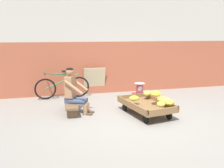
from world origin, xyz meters
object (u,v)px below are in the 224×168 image
(plastic_crate, at_px, (139,98))
(sign_board, at_px, (94,81))
(banana_cart, at_px, (146,105))
(low_bench, at_px, (71,105))
(vendor_seated, at_px, (74,91))
(weighing_scale, at_px, (140,88))
(bicycle_near_left, at_px, (62,87))

(plastic_crate, xyz_separation_m, sign_board, (-1.01, 1.48, 0.29))
(banana_cart, distance_m, low_bench, 1.86)
(vendor_seated, bearing_deg, sign_board, 65.32)
(weighing_scale, bearing_deg, vendor_seated, -168.06)
(weighing_scale, distance_m, sign_board, 1.80)
(plastic_crate, height_order, sign_board, sign_board)
(bicycle_near_left, height_order, sign_board, sign_board)
(banana_cart, xyz_separation_m, sign_board, (-0.81, 2.47, 0.20))
(bicycle_near_left, bearing_deg, weighing_scale, -29.52)
(plastic_crate, relative_size, weighing_scale, 1.20)
(plastic_crate, xyz_separation_m, weighing_scale, (0.00, -0.00, 0.30))
(banana_cart, height_order, plastic_crate, banana_cart)
(banana_cart, relative_size, bicycle_near_left, 0.94)
(low_bench, distance_m, weighing_scale, 2.00)
(vendor_seated, relative_size, weighing_scale, 3.80)
(low_bench, height_order, bicycle_near_left, bicycle_near_left)
(weighing_scale, height_order, sign_board, sign_board)
(banana_cart, distance_m, vendor_seated, 1.80)
(plastic_crate, bearing_deg, banana_cart, -101.71)
(vendor_seated, distance_m, plastic_crate, 1.96)
(banana_cart, distance_m, bicycle_near_left, 2.85)
(banana_cart, height_order, bicycle_near_left, bicycle_near_left)
(low_bench, bearing_deg, sign_board, 62.89)
(banana_cart, distance_m, sign_board, 2.60)
(plastic_crate, height_order, bicycle_near_left, bicycle_near_left)
(low_bench, bearing_deg, plastic_crate, 10.43)
(banana_cart, xyz_separation_m, vendor_seated, (-1.67, 0.59, 0.33))
(weighing_scale, relative_size, sign_board, 0.34)
(weighing_scale, xyz_separation_m, sign_board, (-1.01, 1.48, -0.02))
(banana_cart, bearing_deg, low_bench, 160.34)
(plastic_crate, bearing_deg, vendor_seated, -168.03)
(banana_cart, bearing_deg, bicycle_near_left, 130.84)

